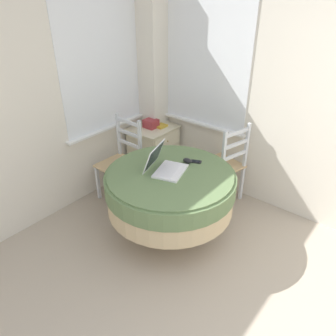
% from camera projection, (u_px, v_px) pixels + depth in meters
% --- Properties ---
extents(corner_room_shell, '(4.22, 4.86, 2.55)m').
position_uv_depth(corner_room_shell, '(181.00, 105.00, 3.07)').
color(corner_room_shell, silver).
rests_on(corner_room_shell, ground_plane).
extents(round_dining_table, '(1.25, 1.25, 0.73)m').
position_uv_depth(round_dining_table, '(170.00, 188.00, 3.16)').
color(round_dining_table, '#4C3D2D').
rests_on(round_dining_table, ground_plane).
extents(laptop, '(0.43, 0.42, 0.25)m').
position_uv_depth(laptop, '(165.00, 166.00, 3.08)').
color(laptop, white).
rests_on(laptop, round_dining_table).
extents(computer_mouse, '(0.06, 0.09, 0.05)m').
position_uv_depth(computer_mouse, '(187.00, 161.00, 3.23)').
color(computer_mouse, black).
rests_on(computer_mouse, round_dining_table).
extents(cell_phone, '(0.09, 0.12, 0.01)m').
position_uv_depth(cell_phone, '(196.00, 162.00, 3.25)').
color(cell_phone, black).
rests_on(cell_phone, round_dining_table).
extents(dining_chair_near_back_window, '(0.43, 0.41, 0.98)m').
position_uv_depth(dining_chair_near_back_window, '(122.00, 162.00, 3.82)').
color(dining_chair_near_back_window, tan).
rests_on(dining_chair_near_back_window, ground_plane).
extents(dining_chair_near_right_window, '(0.50, 0.51, 0.98)m').
position_uv_depth(dining_chair_near_right_window, '(224.00, 165.00, 3.75)').
color(dining_chair_near_right_window, tan).
rests_on(dining_chair_near_right_window, ground_plane).
extents(corner_cabinet, '(0.56, 0.50, 0.67)m').
position_uv_depth(corner_cabinet, '(154.00, 150.00, 4.36)').
color(corner_cabinet, beige).
rests_on(corner_cabinet, ground_plane).
extents(storage_box, '(0.15, 0.16, 0.10)m').
position_uv_depth(storage_box, '(151.00, 123.00, 4.16)').
color(storage_box, '#9E3338').
rests_on(storage_box, corner_cabinet).
extents(book_on_cabinet, '(0.15, 0.21, 0.02)m').
position_uv_depth(book_on_cabinet, '(158.00, 125.00, 4.22)').
color(book_on_cabinet, gold).
rests_on(book_on_cabinet, corner_cabinet).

